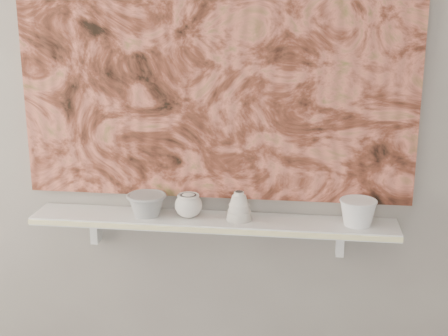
% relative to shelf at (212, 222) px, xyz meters
% --- Properties ---
extents(wall_back, '(3.60, 0.00, 3.60)m').
position_rel_shelf_xyz_m(wall_back, '(0.00, 0.09, 0.44)').
color(wall_back, gray).
rests_on(wall_back, floor).
extents(shelf, '(1.40, 0.18, 0.03)m').
position_rel_shelf_xyz_m(shelf, '(0.00, 0.00, 0.00)').
color(shelf, silver).
rests_on(shelf, wall_back).
extents(shelf_stripe, '(1.40, 0.01, 0.02)m').
position_rel_shelf_xyz_m(shelf_stripe, '(0.00, -0.09, 0.00)').
color(shelf_stripe, '#F8EEA5').
rests_on(shelf_stripe, shelf).
extents(bracket_left, '(0.03, 0.06, 0.12)m').
position_rel_shelf_xyz_m(bracket_left, '(-0.49, 0.06, -0.07)').
color(bracket_left, silver).
rests_on(bracket_left, wall_back).
extents(bracket_right, '(0.03, 0.06, 0.12)m').
position_rel_shelf_xyz_m(bracket_right, '(0.49, 0.06, -0.07)').
color(bracket_right, silver).
rests_on(bracket_right, wall_back).
extents(painting, '(1.50, 0.02, 1.10)m').
position_rel_shelf_xyz_m(painting, '(0.00, 0.08, 0.62)').
color(painting, brown).
rests_on(painting, wall_back).
extents(house_motif, '(0.09, 0.00, 0.08)m').
position_rel_shelf_xyz_m(house_motif, '(0.45, 0.07, 0.32)').
color(house_motif, black).
rests_on(house_motif, painting).
extents(bowl_grey, '(0.19, 0.19, 0.09)m').
position_rel_shelf_xyz_m(bowl_grey, '(-0.26, 0.00, 0.06)').
color(bowl_grey, gray).
rests_on(bowl_grey, shelf).
extents(cup_cream, '(0.14, 0.14, 0.10)m').
position_rel_shelf_xyz_m(cup_cream, '(-0.09, 0.00, 0.06)').
color(cup_cream, silver).
rests_on(cup_cream, shelf).
extents(bell_vessel, '(0.13, 0.13, 0.11)m').
position_rel_shelf_xyz_m(bell_vessel, '(0.10, 0.00, 0.07)').
color(bell_vessel, beige).
rests_on(bell_vessel, shelf).
extents(bowl_white, '(0.14, 0.14, 0.10)m').
position_rel_shelf_xyz_m(bowl_white, '(0.54, 0.00, 0.07)').
color(bowl_white, silver).
rests_on(bowl_white, shelf).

